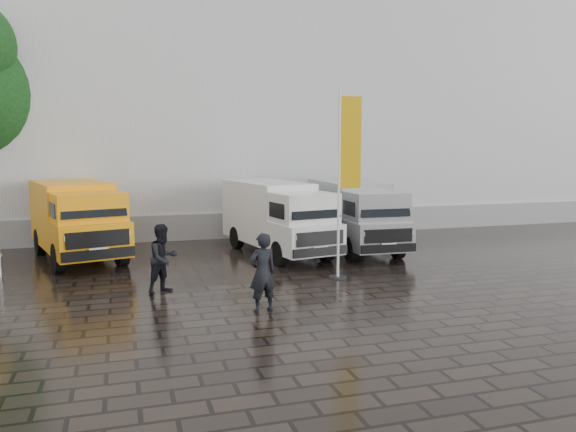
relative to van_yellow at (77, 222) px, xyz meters
name	(u,v)px	position (x,y,z in m)	size (l,w,h in m)	color
ground	(363,279)	(7.60, -5.12, -1.23)	(120.00, 120.00, 0.00)	black
exhibition_hall	(276,102)	(9.60, 10.88, 4.77)	(44.00, 16.00, 12.00)	silver
hall_plinth	(328,221)	(9.60, 2.83, -0.73)	(44.00, 0.15, 1.00)	gray
van_yellow	(77,222)	(0.00, 0.00, 0.00)	(2.05, 5.32, 2.45)	#FF9B0D
van_white	(278,219)	(6.37, -0.94, -0.03)	(1.85, 5.54, 2.40)	silver
van_silver	(355,216)	(9.13, -1.00, -0.04)	(1.82, 5.47, 2.37)	#AEAFB3
flagpole	(345,173)	(7.20, -4.74, 1.65)	(0.88, 0.50, 5.14)	black
wheelie_bin	(391,220)	(12.22, 2.28, -0.70)	(0.63, 0.63, 1.05)	black
person_front	(262,273)	(4.26, -7.25, -0.35)	(0.64, 0.42, 1.75)	black
person_tent	(163,258)	(2.31, -4.94, -0.37)	(0.83, 0.65, 1.71)	black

